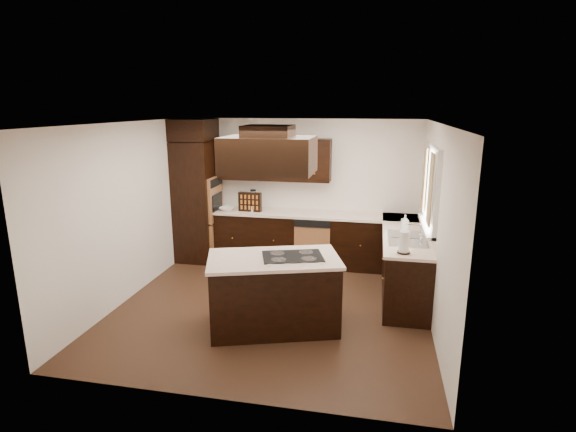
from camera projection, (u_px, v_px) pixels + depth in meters
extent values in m
cube|color=brown|center=(273.00, 306.00, 6.27)|extent=(4.20, 4.20, 0.02)
cube|color=white|center=(271.00, 122.00, 5.66)|extent=(4.20, 4.20, 0.02)
cube|color=white|center=(299.00, 190.00, 7.98)|extent=(4.20, 0.02, 2.50)
cube|color=white|center=(217.00, 277.00, 3.96)|extent=(4.20, 0.02, 2.50)
cube|color=white|center=(127.00, 212.00, 6.37)|extent=(0.02, 4.20, 2.50)
cube|color=white|center=(437.00, 227.00, 5.56)|extent=(0.02, 4.20, 2.50)
cube|color=black|center=(197.00, 201.00, 7.97)|extent=(0.65, 0.75, 2.12)
cube|color=#B26F41|center=(215.00, 199.00, 7.89)|extent=(0.05, 0.62, 0.78)
cube|color=black|center=(298.00, 239.00, 7.87)|extent=(2.93, 0.60, 0.88)
cube|color=black|center=(404.00, 263.00, 6.68)|extent=(0.60, 2.40, 0.88)
cube|color=#FFE0CC|center=(298.00, 214.00, 7.74)|extent=(2.93, 0.63, 0.04)
cube|color=#FFE0CC|center=(405.00, 233.00, 6.57)|extent=(0.63, 2.40, 0.04)
cube|color=black|center=(273.00, 159.00, 7.75)|extent=(2.00, 0.34, 0.72)
cube|color=#B26F41|center=(312.00, 247.00, 7.54)|extent=(0.60, 0.05, 0.72)
cube|color=white|center=(431.00, 188.00, 6.00)|extent=(0.06, 1.32, 1.12)
cube|color=white|center=(434.00, 188.00, 5.99)|extent=(0.00, 1.20, 1.00)
cube|color=beige|center=(430.00, 189.00, 5.60)|extent=(0.02, 0.34, 0.90)
cube|color=beige|center=(424.00, 179.00, 6.40)|extent=(0.02, 0.34, 0.90)
cube|color=silver|center=(407.00, 238.00, 6.23)|extent=(0.52, 0.84, 0.01)
cube|color=black|center=(274.00, 294.00, 5.58)|extent=(1.72, 1.26, 0.88)
cube|color=#FFE0CC|center=(274.00, 259.00, 5.47)|extent=(1.79, 1.33, 0.04)
cube|color=black|center=(293.00, 256.00, 5.48)|extent=(0.84, 0.68, 0.01)
cube|color=black|center=(269.00, 155.00, 5.21)|extent=(1.05, 0.72, 0.42)
cube|color=black|center=(268.00, 131.00, 5.14)|extent=(0.55, 0.50, 0.13)
cylinder|color=silver|center=(253.00, 208.00, 7.84)|extent=(0.15, 0.15, 0.10)
cone|color=silver|center=(253.00, 198.00, 7.79)|extent=(0.13, 0.13, 0.26)
cube|color=black|center=(250.00, 202.00, 7.80)|extent=(0.41, 0.12, 0.33)
imported|color=white|center=(227.00, 209.00, 7.88)|extent=(0.30, 0.30, 0.06)
imported|color=white|center=(405.00, 222.00, 6.71)|extent=(0.11, 0.12, 0.21)
cylinder|color=white|center=(404.00, 242.00, 5.58)|extent=(0.17, 0.17, 0.29)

